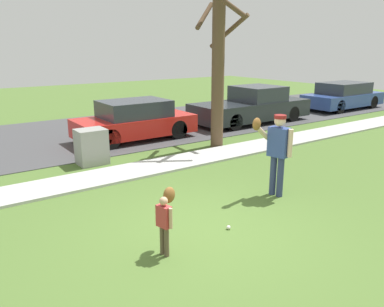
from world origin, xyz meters
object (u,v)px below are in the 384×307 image
person_adult (277,146)px  baseball (229,227)px  utility_cabinet (91,147)px  parked_pickup_dark (252,106)px  person_child (166,213)px  parked_hatchback_red (135,121)px  parked_wagon_blue (343,96)px  street_tree_near (218,53)px

person_adult → baseball: person_adult is taller
utility_cabinet → parked_pickup_dark: 7.86m
person_child → utility_cabinet: person_child is taller
utility_cabinet → parked_hatchback_red: (2.24, 1.85, 0.18)m
parked_wagon_blue → parked_hatchback_red: bearing=-0.3°
person_child → parked_pickup_dark: parked_pickup_dark is taller
person_child → utility_cabinet: bearing=68.3°
person_adult → person_child: 3.22m
person_adult → parked_hatchback_red: (-0.09, 6.31, -0.43)m
person_child → baseball: person_child is taller
person_adult → person_child: size_ratio=1.74×
parked_pickup_dark → parked_wagon_blue: bearing=179.6°
parked_hatchback_red → parked_wagon_blue: bearing=179.7°
street_tree_near → baseball: bearing=-126.6°
parked_pickup_dark → person_child: bearing=39.6°
street_tree_near → parked_pickup_dark: bearing=31.9°
baseball → street_tree_near: bearing=53.4°
parked_hatchback_red → street_tree_near: bearing=126.7°
street_tree_near → parked_hatchback_red: bearing=126.7°
parked_pickup_dark → parked_wagon_blue: (6.25, -0.04, -0.01)m
parked_hatchback_red → person_child: bearing=66.6°
utility_cabinet → person_adult: bearing=-62.5°
person_adult → parked_hatchback_red: 6.33m
baseball → person_child: bearing=-178.5°
person_adult → street_tree_near: size_ratio=0.32×
utility_cabinet → parked_pickup_dark: parked_pickup_dark is taller
utility_cabinet → street_tree_near: (3.96, -0.46, 2.40)m
person_adult → parked_wagon_blue: size_ratio=0.39×
parked_pickup_dark → parked_wagon_blue: parked_pickup_dark is taller
street_tree_near → parked_hatchback_red: street_tree_near is taller
utility_cabinet → baseball: bearing=-84.4°
street_tree_near → parked_hatchback_red: size_ratio=1.36×
utility_cabinet → parked_hatchback_red: size_ratio=0.24×
street_tree_near → parked_wagon_blue: bearing=12.8°
person_child → parked_wagon_blue: size_ratio=0.22×
baseball → street_tree_near: size_ratio=0.01×
person_child → parked_hatchback_red: parked_hatchback_red is taller
person_child → baseball: 1.43m
person_adult → utility_cabinet: size_ratio=1.82×
person_adult → street_tree_near: 4.68m
utility_cabinet → parked_pickup_dark: bearing=13.5°
person_child → baseball: bearing=-11.4°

